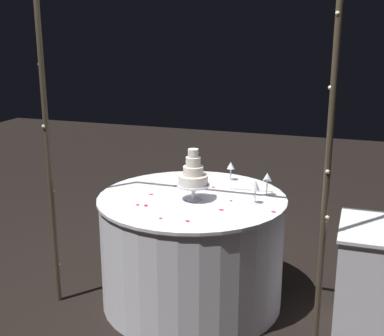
{
  "coord_description": "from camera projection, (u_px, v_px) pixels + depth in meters",
  "views": [
    {
      "loc": [
        -1.06,
        3.11,
        1.88
      ],
      "look_at": [
        0.0,
        0.0,
        0.97
      ],
      "focal_mm": 47.89,
      "sensor_mm": 36.0,
      "label": 1
    }
  ],
  "objects": [
    {
      "name": "ground_plane",
      "position": [
        192.0,
        299.0,
        3.67
      ],
      "size": [
        12.0,
        12.0,
        0.0
      ],
      "primitive_type": "plane",
      "color": "black"
    },
    {
      "name": "decorative_arch",
      "position": [
        175.0,
        106.0,
        2.99
      ],
      "size": [
        1.84,
        0.06,
        2.24
      ],
      "color": "#473D2D",
      "rests_on": "ground"
    },
    {
      "name": "main_table",
      "position": [
        192.0,
        249.0,
        3.56
      ],
      "size": [
        1.28,
        1.28,
        0.77
      ],
      "color": "white",
      "rests_on": "ground"
    },
    {
      "name": "tiered_cake",
      "position": [
        193.0,
        175.0,
        3.35
      ],
      "size": [
        0.22,
        0.22,
        0.35
      ],
      "color": "silver",
      "rests_on": "main_table"
    },
    {
      "name": "wine_glass_0",
      "position": [
        190.0,
        165.0,
        3.82
      ],
      "size": [
        0.06,
        0.06,
        0.15
      ],
      "color": "silver",
      "rests_on": "main_table"
    },
    {
      "name": "wine_glass_1",
      "position": [
        231.0,
        167.0,
        3.8
      ],
      "size": [
        0.06,
        0.06,
        0.14
      ],
      "color": "silver",
      "rests_on": "main_table"
    },
    {
      "name": "wine_glass_2",
      "position": [
        267.0,
        178.0,
        3.45
      ],
      "size": [
        0.06,
        0.06,
        0.16
      ],
      "color": "silver",
      "rests_on": "main_table"
    },
    {
      "name": "wine_glass_3",
      "position": [
        255.0,
        186.0,
        3.3
      ],
      "size": [
        0.06,
        0.06,
        0.16
      ],
      "color": "silver",
      "rests_on": "main_table"
    },
    {
      "name": "cake_knife",
      "position": [
        254.0,
        190.0,
        3.58
      ],
      "size": [
        0.3,
        0.04,
        0.01
      ],
      "color": "silver",
      "rests_on": "main_table"
    },
    {
      "name": "rose_petal_0",
      "position": [
        221.0,
        210.0,
        3.2
      ],
      "size": [
        0.04,
        0.03,
        0.0
      ],
      "primitive_type": "ellipsoid",
      "rotation": [
        0.0,
        0.0,
        3.04
      ],
      "color": "#C61951",
      "rests_on": "main_table"
    },
    {
      "name": "rose_petal_1",
      "position": [
        151.0,
        194.0,
        3.5
      ],
      "size": [
        0.04,
        0.03,
        0.0
      ],
      "primitive_type": "ellipsoid",
      "rotation": [
        0.0,
        0.0,
        0.34
      ],
      "color": "#C61951",
      "rests_on": "main_table"
    },
    {
      "name": "rose_petal_2",
      "position": [
        138.0,
        205.0,
        3.3
      ],
      "size": [
        0.04,
        0.04,
        0.0
      ],
      "primitive_type": "ellipsoid",
      "rotation": [
        0.0,
        0.0,
        5.29
      ],
      "color": "#C61951",
      "rests_on": "main_table"
    },
    {
      "name": "rose_petal_3",
      "position": [
        188.0,
        221.0,
        3.02
      ],
      "size": [
        0.04,
        0.04,
        0.0
      ],
      "primitive_type": "ellipsoid",
      "rotation": [
        0.0,
        0.0,
        5.53
      ],
      "color": "#C61951",
      "rests_on": "main_table"
    },
    {
      "name": "rose_petal_4",
      "position": [
        213.0,
        187.0,
        3.66
      ],
      "size": [
        0.04,
        0.03,
        0.0
      ],
      "primitive_type": "ellipsoid",
      "rotation": [
        0.0,
        0.0,
        2.84
      ],
      "color": "#C61951",
      "rests_on": "main_table"
    },
    {
      "name": "rose_petal_5",
      "position": [
        176.0,
        186.0,
        3.69
      ],
      "size": [
        0.03,
        0.02,
        0.0
      ],
      "primitive_type": "ellipsoid",
      "rotation": [
        0.0,
        0.0,
        3.27
      ],
      "color": "#C61951",
      "rests_on": "main_table"
    },
    {
      "name": "rose_petal_6",
      "position": [
        194.0,
        191.0,
        3.57
      ],
      "size": [
        0.04,
        0.05,
        0.0
      ],
      "primitive_type": "ellipsoid",
      "rotation": [
        0.0,
        0.0,
        4.06
      ],
      "color": "#C61951",
      "rests_on": "main_table"
    },
    {
      "name": "rose_petal_7",
      "position": [
        146.0,
        205.0,
        3.28
      ],
      "size": [
        0.04,
        0.05,
        0.0
      ],
      "primitive_type": "ellipsoid",
      "rotation": [
        0.0,
        0.0,
        1.95
      ],
      "color": "#C61951",
      "rests_on": "main_table"
    },
    {
      "name": "rose_petal_8",
      "position": [
        231.0,
        201.0,
        3.37
      ],
      "size": [
        0.03,
        0.03,
        0.0
      ],
      "primitive_type": "ellipsoid",
      "rotation": [
        0.0,
        0.0,
        2.15
      ],
      "color": "#C61951",
      "rests_on": "main_table"
    },
    {
      "name": "rose_petal_9",
      "position": [
        161.0,
        218.0,
        3.06
      ],
      "size": [
        0.03,
        0.03,
        0.0
      ],
      "primitive_type": "ellipsoid",
      "rotation": [
        0.0,
        0.0,
        4.11
      ],
      "color": "#C61951",
      "rests_on": "main_table"
    },
    {
      "name": "rose_petal_10",
      "position": [
        274.0,
        212.0,
        3.17
      ],
      "size": [
        0.04,
        0.04,
        0.0
      ],
      "primitive_type": "ellipsoid",
      "rotation": [
        0.0,
        0.0,
        2.59
      ],
      "color": "#C61951",
      "rests_on": "main_table"
    }
  ]
}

